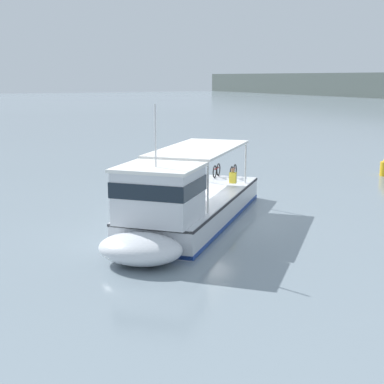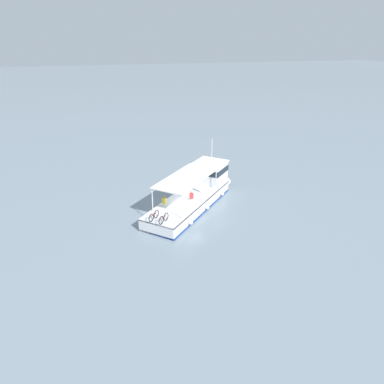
# 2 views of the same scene
# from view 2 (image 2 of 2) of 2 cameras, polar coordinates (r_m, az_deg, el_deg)

# --- Properties ---
(ground_plane) EXTENTS (400.00, 400.00, 0.00)m
(ground_plane) POSITION_cam_2_polar(r_m,az_deg,el_deg) (30.46, -0.97, -3.28)
(ground_plane) COLOR gray
(ferry_main) EXTENTS (11.12, 11.22, 5.32)m
(ferry_main) POSITION_cam_2_polar(r_m,az_deg,el_deg) (31.85, 0.86, 0.02)
(ferry_main) COLOR silver
(ferry_main) RESTS_ON ground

